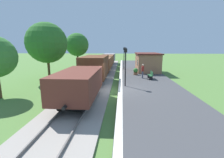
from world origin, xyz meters
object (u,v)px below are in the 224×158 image
station_hut (147,62)px  potted_planter (136,71)px  lamp_post_near (126,59)px  tree_trackside_far (77,45)px  bench_near_hut (151,75)px  person_waiting (143,71)px  lamp_post_far (124,54)px  tree_trackside_mid (47,43)px  freight_train (102,64)px

station_hut → potted_planter: 4.07m
lamp_post_near → tree_trackside_far: bearing=126.7°
bench_near_hut → lamp_post_near: 5.16m
bench_near_hut → tree_trackside_far: tree_trackside_far is taller
person_waiting → potted_planter: bearing=-74.3°
person_waiting → lamp_post_far: lamp_post_far is taller
bench_near_hut → person_waiting: (-0.90, 0.39, 0.46)m
person_waiting → tree_trackside_far: (-9.43, 5.75, 3.08)m
potted_planter → person_waiting: bearing=-74.9°
tree_trackside_mid → lamp_post_near: bearing=-18.6°
potted_planter → lamp_post_far: (-1.53, 5.00, 2.08)m
potted_planter → tree_trackside_far: (-8.81, 3.43, 3.54)m
bench_near_hut → person_waiting: size_ratio=0.88×
freight_train → bench_near_hut: 7.91m
freight_train → person_waiting: 6.94m
tree_trackside_mid → tree_trackside_far: tree_trackside_mid is taller
freight_train → lamp_post_near: bearing=-68.8°
bench_near_hut → tree_trackside_far: bearing=149.3°
lamp_post_near → lamp_post_far: bearing=90.0°
freight_train → tree_trackside_mid: bearing=-136.2°
person_waiting → tree_trackside_mid: (-11.00, -1.03, 3.20)m
lamp_post_far → tree_trackside_mid: (-8.85, -8.35, 1.59)m
freight_train → potted_planter: bearing=-23.0°
freight_train → station_hut: station_hut is taller
lamp_post_near → lamp_post_far: (0.00, 11.33, 0.00)m
freight_train → bench_near_hut: bearing=-37.0°
bench_near_hut → lamp_post_far: size_ratio=0.41×
lamp_post_near → bench_near_hut: bearing=49.9°
freight_train → tree_trackside_mid: size_ratio=4.89×
freight_train → lamp_post_far: bearing=42.5°
bench_near_hut → lamp_post_near: size_ratio=0.41×
lamp_post_near → lamp_post_far: same height
bench_near_hut → lamp_post_near: bearing=-130.1°
person_waiting → tree_trackside_far: bearing=-30.8°
lamp_post_far → freight_train: bearing=-137.5°
lamp_post_near → tree_trackside_far: size_ratio=0.61×
lamp_post_near → lamp_post_far: 11.33m
station_hut → potted_planter: size_ratio=6.33×
station_hut → tree_trackside_mid: bearing=-151.4°
potted_planter → tree_trackside_far: 10.09m
freight_train → person_waiting: bearing=-38.9°
station_hut → lamp_post_near: 10.43m
freight_train → station_hut: size_ratio=5.62×
tree_trackside_mid → person_waiting: bearing=5.3°
freight_train → tree_trackside_far: 5.10m
station_hut → lamp_post_far: size_ratio=1.57×
lamp_post_far → tree_trackside_mid: tree_trackside_mid is taller
freight_train → potted_planter: 5.24m
person_waiting → station_hut: bearing=-103.2°
person_waiting → lamp_post_far: 7.80m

